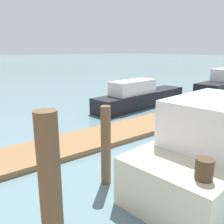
# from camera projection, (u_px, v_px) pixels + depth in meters

# --- Properties ---
(floating_dock) EXTENTS (12.05, 2.00, 0.18)m
(floating_dock) POSITION_uv_depth(u_px,v_px,m) (113.00, 133.00, 9.95)
(floating_dock) COLOR olive
(floating_dock) RESTS_ON ground_plane
(dock_piling_1) EXTENTS (0.35, 0.35, 2.58)m
(dock_piling_1) POSITION_uv_depth(u_px,v_px,m) (51.00, 191.00, 3.78)
(dock_piling_1) COLOR brown
(dock_piling_1) RESTS_ON ground_plane
(dock_piling_2) EXTENTS (0.25, 0.25, 2.08)m
(dock_piling_2) POSITION_uv_depth(u_px,v_px,m) (106.00, 146.00, 6.19)
(dock_piling_2) COLOR brown
(dock_piling_2) RESTS_ON ground_plane
(dock_piling_3) EXTENTS (0.33, 0.33, 1.54)m
(dock_piling_3) POSITION_uv_depth(u_px,v_px,m) (201.00, 197.00, 4.50)
(dock_piling_3) COLOR #473826
(dock_piling_3) RESTS_ON ground_plane
(moored_boat_0) EXTENTS (6.72, 2.70, 9.31)m
(moored_boat_0) POSITION_uv_depth(u_px,v_px,m) (223.00, 83.00, 20.21)
(moored_boat_0) COLOR black
(moored_boat_0) RESTS_ON ground_plane
(moored_boat_1) EXTENTS (7.32, 2.31, 1.67)m
(moored_boat_1) POSITION_uv_depth(u_px,v_px,m) (140.00, 96.00, 14.91)
(moored_boat_1) COLOR black
(moored_boat_1) RESTS_ON ground_plane
(moored_boat_2) EXTENTS (6.27, 2.84, 2.27)m
(moored_boat_2) POSITION_uv_depth(u_px,v_px,m) (218.00, 147.00, 6.56)
(moored_boat_2) COLOR beige
(moored_boat_2) RESTS_ON ground_plane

